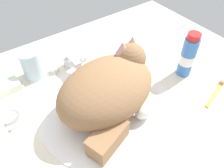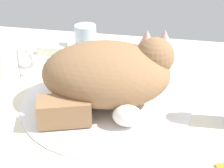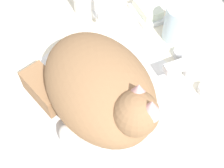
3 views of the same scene
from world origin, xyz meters
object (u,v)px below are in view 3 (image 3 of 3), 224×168
rinse_cup (177,23)px  soap_bar (148,8)px  cat (100,89)px  faucet (189,68)px

rinse_cup → soap_bar: size_ratio=1.19×
cat → soap_bar: 30.03cm
soap_bar → faucet: bearing=-0.6°
faucet → rinse_cup: rinse_cup is taller
cat → rinse_cup: size_ratio=3.25×
faucet → soap_bar: (-20.17, 0.22, 0.02)cm
cat → rinse_cup: (-11.75, 23.65, -2.90)cm
faucet → soap_bar: faucet is taller
cat → rinse_cup: 26.57cm
faucet → soap_bar: size_ratio=1.79×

